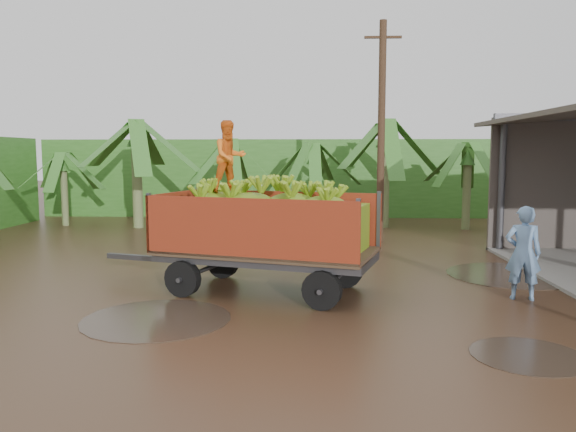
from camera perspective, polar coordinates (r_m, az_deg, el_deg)
The scene contains 6 objects.
ground at distance 11.66m, azimuth 4.10°, elevation -8.20°, with size 100.00×100.00×0.00m, color black.
hedge_north at distance 27.36m, azimuth -0.95°, elevation 3.95°, with size 22.00×3.00×3.60m, color #2D661E.
banana_trailer at distance 11.81m, azimuth -2.29°, elevation -1.25°, with size 6.30×3.37×3.64m.
man_blue at distance 12.19m, azimuth 22.79°, elevation -3.48°, with size 0.69×0.45×1.90m, color #678DBC.
utility_pole at distance 18.84m, azimuth 9.46°, elevation 8.47°, with size 1.20×0.24×7.21m.
banana_plants at distance 18.71m, azimuth -13.70°, elevation 2.95°, with size 25.04×20.12×4.36m.
Camera 1 is at (-0.32, -11.28, 2.91)m, focal length 35.00 mm.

